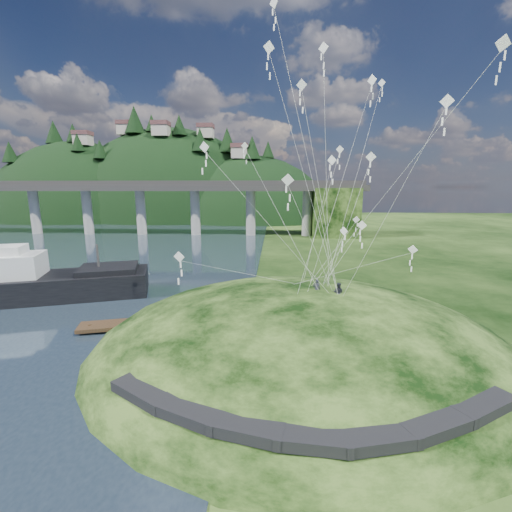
{
  "coord_description": "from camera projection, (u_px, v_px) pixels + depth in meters",
  "views": [
    {
      "loc": [
        5.69,
        -24.85,
        13.24
      ],
      "look_at": [
        4.0,
        6.0,
        7.0
      ],
      "focal_mm": 24.0,
      "sensor_mm": 36.0,
      "label": 1
    }
  ],
  "objects": [
    {
      "name": "wooden_dock",
      "position": [
        157.0,
        322.0,
        33.09
      ],
      "size": [
        14.18,
        5.82,
        1.01
      ],
      "color": "#312014",
      "rests_on": "ground"
    },
    {
      "name": "kite_swarm",
      "position": [
        336.0,
        147.0,
        27.1
      ],
      "size": [
        19.92,
        16.44,
        20.93
      ],
      "color": "white",
      "rests_on": "ground"
    },
    {
      "name": "ground",
      "position": [
        202.0,
        356.0,
        27.25
      ],
      "size": [
        320.0,
        320.0,
        0.0
      ],
      "primitive_type": "plane",
      "color": "black",
      "rests_on": "ground"
    },
    {
      "name": "work_barge",
      "position": [
        35.0,
        282.0,
        40.77
      ],
      "size": [
        25.5,
        14.1,
        8.62
      ],
      "color": "black",
      "rests_on": "ground"
    },
    {
      "name": "kite_flyers",
      "position": [
        331.0,
        281.0,
        27.53
      ],
      "size": [
        2.47,
        1.34,
        1.77
      ],
      "color": "#272834",
      "rests_on": "ground"
    },
    {
      "name": "far_ridge",
      "position": [
        163.0,
        235.0,
        150.64
      ],
      "size": [
        153.0,
        70.0,
        94.5
      ],
      "color": "black",
      "rests_on": "ground"
    },
    {
      "name": "grass_hill",
      "position": [
        300.0,
        364.0,
        29.07
      ],
      "size": [
        36.0,
        32.0,
        13.0
      ],
      "color": "black",
      "rests_on": "ground"
    },
    {
      "name": "footpath",
      "position": [
        308.0,
        417.0,
        16.9
      ],
      "size": [
        22.29,
        5.84,
        0.83
      ],
      "color": "black",
      "rests_on": "ground"
    },
    {
      "name": "bridge",
      "position": [
        160.0,
        200.0,
        95.33
      ],
      "size": [
        160.0,
        11.0,
        15.0
      ],
      "color": "#2D2B2B",
      "rests_on": "ground"
    }
  ]
}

